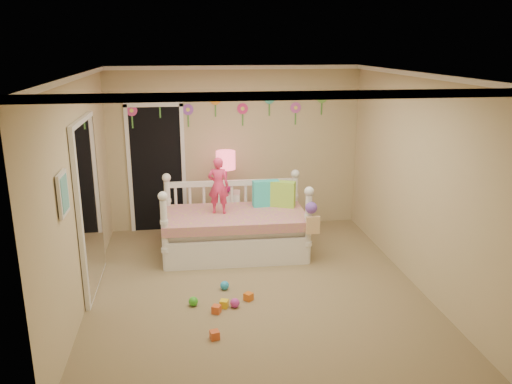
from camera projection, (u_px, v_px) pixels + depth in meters
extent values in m
cube|color=#7F684C|center=(255.00, 286.00, 6.43)|extent=(4.00, 4.50, 0.01)
cube|color=white|center=(255.00, 73.00, 5.70)|extent=(4.00, 4.50, 0.01)
cube|color=tan|center=(235.00, 149.00, 8.20)|extent=(4.00, 0.01, 2.60)
cube|color=tan|center=(80.00, 193.00, 5.79)|extent=(0.01, 4.50, 2.60)
cube|color=tan|center=(415.00, 180.00, 6.34)|extent=(0.01, 4.50, 2.60)
cube|color=#2AD4CC|center=(266.00, 193.00, 7.53)|extent=(0.39, 0.16, 0.38)
cube|color=#A0E245|center=(281.00, 194.00, 7.50)|extent=(0.43, 0.29, 0.38)
imported|color=#EF3669|center=(218.00, 186.00, 7.15)|extent=(0.33, 0.25, 0.81)
cube|color=white|center=(227.00, 214.00, 8.02)|extent=(0.47, 0.38, 0.71)
sphere|color=#D31C7F|center=(226.00, 187.00, 7.89)|extent=(0.18, 0.18, 0.18)
cylinder|color=#D31C7F|center=(226.00, 175.00, 7.84)|extent=(0.03, 0.03, 0.37)
cylinder|color=#F74A61|center=(226.00, 160.00, 7.78)|extent=(0.30, 0.30, 0.28)
cube|color=black|center=(157.00, 168.00, 8.09)|extent=(0.90, 0.04, 2.07)
cube|color=white|center=(90.00, 206.00, 6.15)|extent=(0.07, 1.30, 2.10)
cube|color=white|center=(63.00, 194.00, 4.87)|extent=(0.05, 0.34, 0.42)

